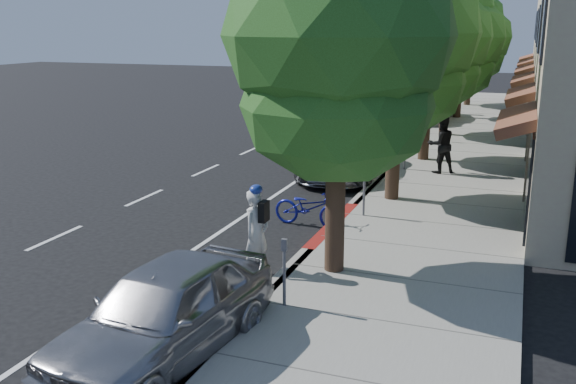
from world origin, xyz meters
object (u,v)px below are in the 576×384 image
at_px(street_tree_2, 429,40).
at_px(pedestrian, 441,144).
at_px(street_tree_5, 471,39).
at_px(silver_suv, 343,155).
at_px(white_pickup, 428,106).
at_px(street_tree_4, 462,35).
at_px(near_car_a, 164,311).
at_px(street_tree_3, 449,39).
at_px(dark_suv_far, 420,104).
at_px(cyclist, 257,233).
at_px(bicycle, 309,208).
at_px(street_tree_0, 338,42).
at_px(street_tree_1, 398,37).
at_px(dark_sedan, 337,142).

bearing_deg(street_tree_2, pedestrian, -67.44).
height_order(street_tree_5, silver_suv, street_tree_5).
height_order(silver_suv, white_pickup, white_pickup).
relative_size(street_tree_4, white_pickup, 1.23).
relative_size(silver_suv, near_car_a, 1.18).
relative_size(street_tree_3, white_pickup, 1.27).
relative_size(street_tree_2, white_pickup, 1.27).
bearing_deg(street_tree_4, pedestrian, -86.42).
distance_m(street_tree_3, dark_suv_far, 6.85).
distance_m(street_tree_5, dark_suv_far, 7.58).
xyz_separation_m(street_tree_3, street_tree_5, (0.00, 12.00, -0.20)).
distance_m(cyclist, pedestrian, 10.66).
height_order(bicycle, near_car_a, near_car_a).
bearing_deg(bicycle, pedestrian, -13.51).
bearing_deg(silver_suv, white_pickup, 82.74).
relative_size(street_tree_2, street_tree_4, 1.03).
relative_size(dark_suv_far, near_car_a, 1.08).
relative_size(street_tree_2, street_tree_3, 1.00).
distance_m(cyclist, bicycle, 3.57).
xyz_separation_m(street_tree_5, white_pickup, (-1.40, -7.38, -3.38)).
bearing_deg(street_tree_3, street_tree_0, -90.00).
bearing_deg(near_car_a, cyclist, 96.06).
relative_size(silver_suv, white_pickup, 0.91).
distance_m(street_tree_1, street_tree_4, 18.00).
relative_size(street_tree_4, near_car_a, 1.59).
bearing_deg(cyclist, street_tree_5, 13.79).
xyz_separation_m(silver_suv, pedestrian, (3.14, 1.04, 0.39)).
height_order(street_tree_1, bicycle, street_tree_1).
bearing_deg(near_car_a, street_tree_1, 87.90).
bearing_deg(dark_sedan, dark_suv_far, 89.77).
height_order(street_tree_1, near_car_a, street_tree_1).
distance_m(bicycle, dark_suv_far, 20.47).
relative_size(street_tree_4, street_tree_5, 1.01).
bearing_deg(near_car_a, bicycle, 96.72).
height_order(street_tree_0, white_pickup, street_tree_0).
bearing_deg(dark_sedan, silver_suv, -63.59).
height_order(street_tree_5, white_pickup, street_tree_5).
relative_size(street_tree_0, white_pickup, 1.32).
relative_size(street_tree_2, silver_suv, 1.39).
bearing_deg(street_tree_3, street_tree_2, -90.00).
height_order(street_tree_1, dark_suv_far, street_tree_1).
bearing_deg(cyclist, street_tree_1, 3.55).
height_order(street_tree_0, near_car_a, street_tree_0).
distance_m(street_tree_2, pedestrian, 4.12).
distance_m(street_tree_1, street_tree_2, 6.00).
distance_m(street_tree_0, cyclist, 4.15).
bearing_deg(white_pickup, street_tree_5, 80.18).
relative_size(bicycle, dark_sedan, 0.42).
xyz_separation_m(silver_suv, white_pickup, (0.86, 13.78, 0.11)).
xyz_separation_m(dark_suv_far, pedestrian, (2.81, -13.63, 0.30)).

